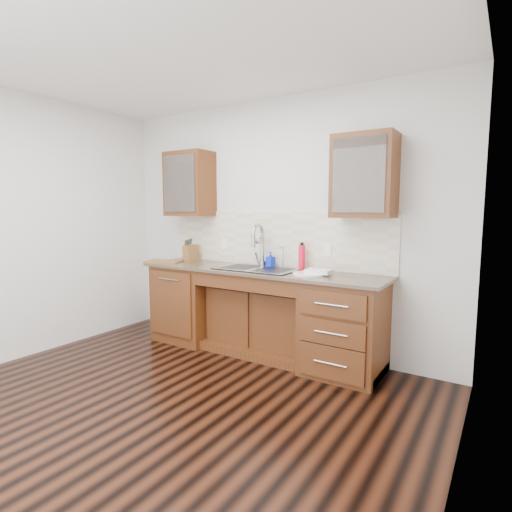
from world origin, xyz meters
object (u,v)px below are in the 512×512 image
Objects in this scene: cutting_board at (164,261)px; water_bottle at (302,258)px; soap_bottle at (271,259)px; knife_block at (191,253)px; plate at (309,274)px.

water_bottle is at bearing 11.76° from cutting_board.
soap_bottle is 0.65× the size of water_bottle.
cutting_board is (-0.18, -0.27, -0.09)m from knife_block.
plate is (0.57, -0.24, -0.07)m from soap_bottle.
soap_bottle is 0.86× the size of knife_block.
knife_block is at bearing 173.86° from plate.
soap_bottle is at bearing -178.95° from water_bottle.
water_bottle reaches higher than cutting_board.
water_bottle is 0.34m from plate.
soap_bottle is 0.37m from water_bottle.
knife_block reaches higher than soap_bottle.
cutting_board is (-1.26, -0.33, -0.07)m from soap_bottle.
water_bottle is 1.45m from knife_block.
plate is (0.20, -0.25, -0.12)m from water_bottle.
cutting_board is (-1.83, -0.09, 0.00)m from plate.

